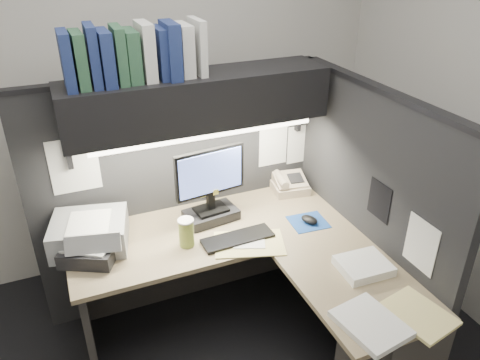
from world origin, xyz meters
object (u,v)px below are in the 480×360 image
Objects in this scene: coffee_cup at (186,233)px; printer at (90,233)px; telephone at (289,184)px; overhead_shelf at (198,100)px; notebook_stack at (90,252)px; monitor at (211,193)px; keyboard at (238,238)px; desk at (296,309)px.

coffee_cup is 0.56m from printer.
overhead_shelf is at bearing -166.56° from telephone.
telephone is 0.85× the size of notebook_stack.
overhead_shelf is 0.58m from monitor.
notebook_stack is (-0.83, 0.16, 0.03)m from keyboard.
monitor is 0.75m from printer.
desk is at bearing -68.21° from overhead_shelf.
monitor reaches higher than desk.
desk is 4.04× the size of printer.
desk is 0.53m from keyboard.
printer is (-0.74, 0.02, -0.11)m from monitor.
telephone is 0.59× the size of printer.
overhead_shelf is 0.85m from keyboard.
coffee_cup reaches higher than keyboard.
coffee_cup is (-0.29, 0.07, 0.07)m from keyboard.
coffee_cup is 0.55m from notebook_stack.
notebook_stack is (-1.04, 0.54, 0.33)m from desk.
keyboard is 1.03× the size of printer.
printer is 1.43× the size of notebook_stack.
notebook_stack is (-0.76, -0.12, -0.15)m from monitor.
telephone is at bearing 35.00° from keyboard.
overhead_shelf reaches higher than printer.
coffee_cup is at bearing -9.47° from notebook_stack.
coffee_cup is (-0.50, 0.46, 0.37)m from desk.
keyboard is (0.07, -0.28, -0.18)m from monitor.
desk is 0.95m from telephone.
overhead_shelf is at bearing 103.31° from keyboard.
overhead_shelf is at bearing 111.79° from desk.
printer is (-1.38, -0.13, 0.04)m from telephone.
overhead_shelf is 9.39× the size of coffee_cup.
overhead_shelf reaches higher than desk.
overhead_shelf is at bearing 56.35° from coffee_cup.
desk is 0.86m from monitor.
notebook_stack is at bearing -164.24° from overhead_shelf.
keyboard is 0.86m from printer.
overhead_shelf is 0.77m from coffee_cup.
printer is (-0.71, -0.07, -0.69)m from overhead_shelf.
keyboard is 1.48× the size of notebook_stack.
monitor is at bearing -158.47° from telephone.
telephone is 1.39m from printer.
printer is (-1.01, 0.68, 0.37)m from desk.
telephone is at bearing 10.72° from notebook_stack.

